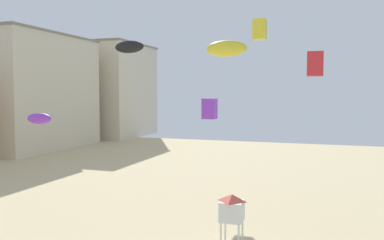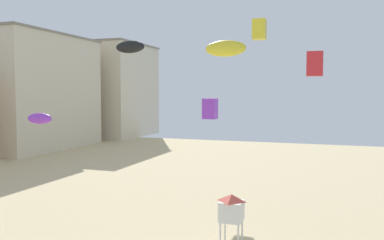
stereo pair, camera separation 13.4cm
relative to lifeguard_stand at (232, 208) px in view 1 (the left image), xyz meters
name	(u,v)px [view 1 (the left image)]	position (x,y,z in m)	size (l,w,h in m)	color
boardwalk_hotel_mid	(24,92)	(-35.98, 26.10, 6.00)	(13.42, 18.11, 15.66)	beige
boardwalk_hotel_far	(97,90)	(-35.98, 44.73, 6.35)	(17.82, 15.03, 16.37)	beige
lifeguard_stand	(232,208)	(0.00, 0.00, 0.00)	(1.10, 1.10, 2.55)	white
kite_black_parafoil	(129,47)	(-11.78, 11.64, 9.70)	(2.70, 0.75, 1.05)	black
kite_yellow_parafoil	(226,49)	(0.33, -2.56, 7.62)	(1.77, 0.49, 0.69)	yellow
kite_purple_box	(210,109)	(-3.77, 8.72, 4.63)	(0.95, 0.95, 1.49)	purple
kite_red_box	(315,64)	(3.86, -0.09, 7.05)	(0.70, 0.70, 1.10)	red
kite_yellow_box_2	(260,29)	(1.25, 0.27, 8.79)	(0.61, 0.61, 0.96)	yellow
kite_purple_parafoil	(39,119)	(-13.45, 2.21, 4.09)	(1.87, 0.52, 0.73)	purple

